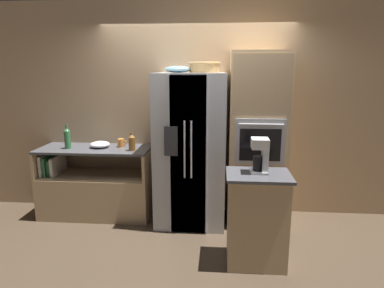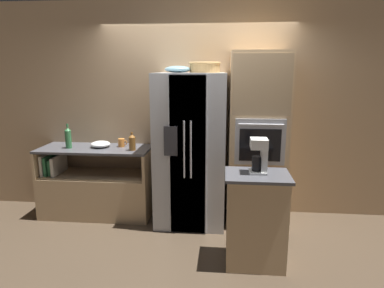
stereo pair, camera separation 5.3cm
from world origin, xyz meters
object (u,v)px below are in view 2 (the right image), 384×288
Objects in this scene: bottle_tall at (132,142)px; bottle_short at (68,138)px; refrigerator at (191,150)px; coffee_maker at (260,154)px; fruit_bowl at (178,69)px; wicker_basket at (205,67)px; mug at (122,143)px; mixing_bowl at (100,144)px; wall_oven at (257,140)px.

bottle_short reaches higher than bottle_tall.
coffee_maker is (0.76, -0.89, 0.19)m from refrigerator.
wicker_basket is at bearing 7.82° from fruit_bowl.
fruit_bowl is 1.23m from mug.
coffee_maker is at bearing -32.14° from mug.
mixing_bowl is (-0.27, -0.05, -0.01)m from mug.
refrigerator is 5.53× the size of coffee_maker.
refrigerator reaches higher than bottle_short.
refrigerator reaches higher than bottle_tall.
bottle_tall is 0.73× the size of bottle_short.
refrigerator is 1.03m from wicker_basket.
fruit_bowl reaches higher than mug.
wicker_basket is 1.69m from mixing_bowl.
fruit_bowl is 1.00× the size of bottle_short.
coffee_maker is (-0.06, -0.98, 0.06)m from wall_oven.
bottle_short is at bearing 177.03° from bottle_tall.
bottle_short is 2.54m from coffee_maker.
coffee_maker is (2.36, -0.93, 0.07)m from bottle_short.
bottle_short is 1.25× the size of mixing_bowl.
wall_oven is 2.03m from mixing_bowl.
fruit_bowl is at bearing 6.78° from bottle_tall.
coffee_maker is (1.97, -1.02, 0.16)m from mixing_bowl.
refrigerator is 0.75m from bottle_tall.
mixing_bowl is (-1.21, 0.12, 0.02)m from refrigerator.
wicker_basket is 3.14× the size of mug.
fruit_bowl is (-0.99, -0.03, 0.86)m from wall_oven.
wall_oven is 0.98m from coffee_maker.
refrigerator reaches higher than mug.
coffee_maker is at bearing -49.61° from refrigerator.
fruit_bowl is at bearing 134.14° from coffee_maker.
refrigerator is 1.00m from fruit_bowl.
wall_oven is at bearing 3.48° from bottle_tall.
mixing_bowl is at bearing 178.94° from wall_oven.
wicker_basket is 1.51× the size of mixing_bowl.
fruit_bowl is at bearing -178.48° from wall_oven.
refrigerator is at bearing -19.63° from fruit_bowl.
mixing_bowl is (-1.37, 0.02, -0.99)m from wicker_basket.
refrigerator is 0.96m from mug.
coffee_maker is (0.92, -0.95, -0.80)m from fruit_bowl.
bottle_tall is 0.91× the size of mixing_bowl.
bottle_tall is at bearing -43.55° from mug.
wall_oven is at bearing -1.06° from mixing_bowl.
coffee_maker is at bearing -45.86° from fruit_bowl.
wicker_basket reaches higher than mixing_bowl.
mixing_bowl is (-0.46, 0.13, -0.07)m from bottle_tall.
fruit_bowl is at bearing 160.37° from refrigerator.
fruit_bowl is at bearing -8.45° from mug.
wicker_basket is 1.13× the size of coffee_maker.
wall_oven reaches higher than bottle_tall.
refrigerator is at bearing -10.47° from mug.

